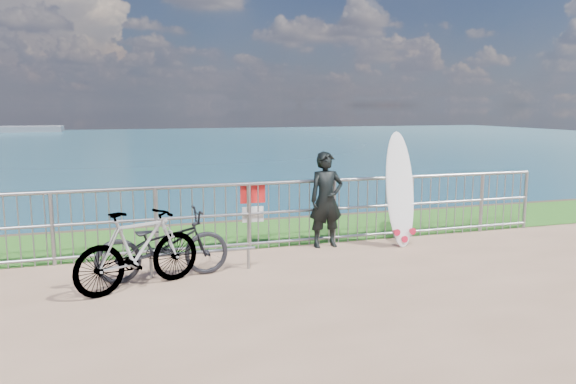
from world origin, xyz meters
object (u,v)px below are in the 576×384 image
object	(u,v)px
surfer	(326,200)
surfboard	(400,193)
bicycle_near	(163,245)
bicycle_far	(139,250)

from	to	relation	value
surfer	surfboard	xyz separation A→B (m)	(1.22, -0.29, 0.09)
surfboard	bicycle_near	xyz separation A→B (m)	(-4.01, -0.69, -0.42)
surfer	bicycle_far	world-z (taller)	surfer
bicycle_near	surfer	bearing A→B (deg)	-74.98
surfboard	bicycle_far	world-z (taller)	surfboard
surfboard	bicycle_far	xyz separation A→B (m)	(-4.35, -1.03, -0.37)
surfboard	bicycle_near	bearing A→B (deg)	-170.27
surfer	bicycle_far	bearing A→B (deg)	-156.64
surfer	bicycle_far	distance (m)	3.41
surfer	bicycle_far	xyz separation A→B (m)	(-3.12, -1.33, -0.28)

